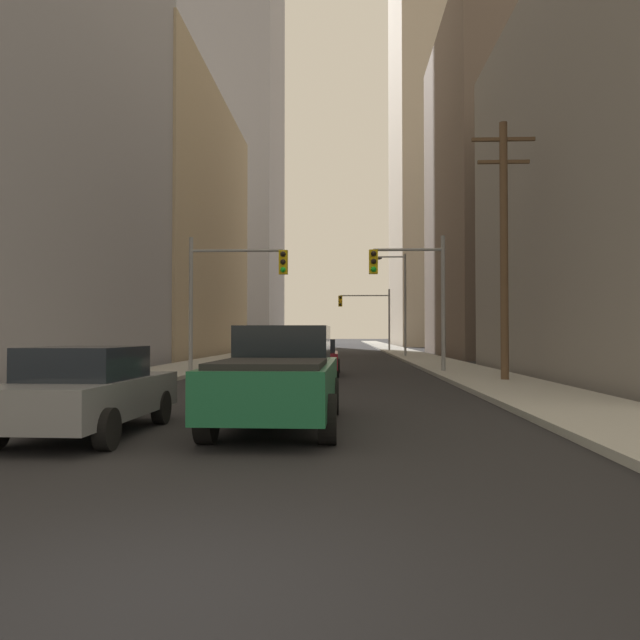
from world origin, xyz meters
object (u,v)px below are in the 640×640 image
sedan_maroon (316,357)px  pickup_truck_green (280,377)px  traffic_signal_near_left (233,281)px  sedan_blue (261,351)px  traffic_signal_far_right (367,309)px  traffic_signal_near_right (411,281)px  sedan_white (275,349)px  sedan_grey (87,390)px

sedan_maroon → pickup_truck_green: bearing=-90.2°
sedan_maroon → traffic_signal_near_left: 5.08m
sedan_blue → traffic_signal_far_right: size_ratio=0.70×
traffic_signal_near_right → sedan_white: bearing=120.2°
sedan_maroon → sedan_white: (-3.35, 13.86, 0.00)m
sedan_grey → sedan_white: size_ratio=1.00×
sedan_blue → sedan_white: same height
sedan_white → traffic_signal_near_left: size_ratio=0.71×
sedan_grey → sedan_white: 28.96m
traffic_signal_near_right → traffic_signal_far_right: (-0.77, 31.77, 0.08)m
sedan_blue → sedan_grey: bearing=-89.5°
sedan_white → traffic_signal_far_right: size_ratio=0.71×
sedan_grey → sedan_maroon: (3.22, 15.10, 0.00)m
sedan_grey → sedan_maroon: size_ratio=1.01×
traffic_signal_near_left → traffic_signal_far_right: same height
sedan_grey → traffic_signal_far_right: bearing=82.3°
sedan_grey → traffic_signal_far_right: (6.52, 47.98, 3.33)m
sedan_blue → traffic_signal_far_right: 25.99m
sedan_maroon → traffic_signal_far_right: 33.21m
sedan_maroon → traffic_signal_near_left: (-3.70, 1.11, 3.30)m
sedan_white → traffic_signal_near_right: size_ratio=0.71×
pickup_truck_green → traffic_signal_near_left: (-3.67, 15.03, 3.14)m
sedan_blue → traffic_signal_near_left: (-0.27, -6.88, 3.30)m
pickup_truck_green → traffic_signal_near_left: traffic_signal_near_left is taller
sedan_white → traffic_signal_near_left: bearing=-91.6°
pickup_truck_green → sedan_blue: bearing=98.8°
traffic_signal_near_left → sedan_white: bearing=88.4°
traffic_signal_near_right → sedan_grey: bearing=-114.2°
sedan_grey → sedan_maroon: 15.44m
sedan_white → traffic_signal_far_right: bearing=70.7°
sedan_white → traffic_signal_near_left: traffic_signal_near_left is taller
traffic_signal_near_left → traffic_signal_near_right: bearing=-0.0°
sedan_grey → traffic_signal_far_right: traffic_signal_far_right is taller
sedan_maroon → sedan_white: bearing=103.6°
sedan_white → traffic_signal_near_right: 15.11m
sedan_white → sedan_blue: bearing=-90.9°
sedan_maroon → traffic_signal_near_right: 5.33m
sedan_blue → sedan_white: 5.87m
sedan_blue → traffic_signal_near_right: traffic_signal_near_right is taller
sedan_maroon → traffic_signal_near_left: traffic_signal_near_left is taller
sedan_grey → traffic_signal_far_right: 48.53m
sedan_blue → traffic_signal_near_left: 7.64m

